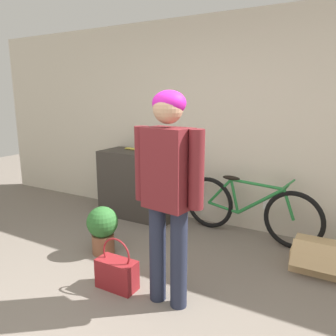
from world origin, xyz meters
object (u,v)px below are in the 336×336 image
at_px(handbag, 117,273).
at_px(bicycle, 248,209).
at_px(banana, 133,149).
at_px(potted_plant, 103,227).
at_px(person, 168,180).
at_px(cardboard_box, 323,257).

bearing_deg(handbag, bicycle, 67.14).
bearing_deg(banana, potted_plant, -69.84).
bearing_deg(person, cardboard_box, 57.34).
xyz_separation_m(banana, cardboard_box, (2.50, -0.39, -0.81)).
relative_size(person, potted_plant, 3.27).
bearing_deg(potted_plant, handbag, -40.04).
distance_m(banana, handbag, 2.07).
xyz_separation_m(person, banana, (-1.46, 1.60, -0.10)).
bearing_deg(person, bicycle, 90.96).
bearing_deg(potted_plant, banana, 110.16).
bearing_deg(cardboard_box, bicycle, 157.72).
xyz_separation_m(person, cardboard_box, (1.04, 1.21, -0.91)).
xyz_separation_m(person, bicycle, (0.19, 1.56, -0.67)).
distance_m(bicycle, banana, 1.75).
distance_m(person, cardboard_box, 1.84).
distance_m(bicycle, potted_plant, 1.67).
bearing_deg(potted_plant, person, -21.63).
distance_m(banana, cardboard_box, 2.66).
bearing_deg(handbag, potted_plant, 139.96).
relative_size(bicycle, cardboard_box, 3.05).
relative_size(bicycle, potted_plant, 3.29).
bearing_deg(handbag, person, 5.47).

